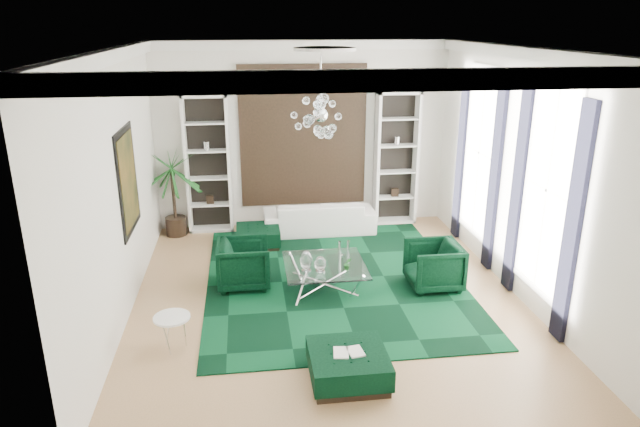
{
  "coord_description": "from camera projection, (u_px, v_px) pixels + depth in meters",
  "views": [
    {
      "loc": [
        -1.18,
        -8.07,
        4.17
      ],
      "look_at": [
        -0.04,
        0.5,
        1.22
      ],
      "focal_mm": 32.0,
      "sensor_mm": 36.0,
      "label": 1
    }
  ],
  "objects": [
    {
      "name": "curtain_near_a",
      "position": [
        573.0,
        226.0,
        7.33
      ],
      "size": [
        0.07,
        0.3,
        3.25
      ],
      "primitive_type": "cube",
      "color": "black",
      "rests_on": "floor"
    },
    {
      "name": "shelving_right",
      "position": [
        396.0,
        159.0,
        11.97
      ],
      "size": [
        0.9,
        0.38,
        2.8
      ],
      "primitive_type": null,
      "color": "white",
      "rests_on": "floor"
    },
    {
      "name": "wall_right",
      "position": [
        519.0,
        174.0,
        8.83
      ],
      "size": [
        0.02,
        7.0,
        3.8
      ],
      "primitive_type": "cube",
      "color": "silver",
      "rests_on": "ground"
    },
    {
      "name": "side_table",
      "position": [
        173.0,
        333.0,
        7.55
      ],
      "size": [
        0.48,
        0.48,
        0.47
      ],
      "primitive_type": "cylinder",
      "color": "white",
      "rests_on": "floor"
    },
    {
      "name": "window_far",
      "position": [
        480.0,
        153.0,
        10.24
      ],
      "size": [
        0.03,
        1.1,
        2.9
      ],
      "primitive_type": "cube",
      "color": "white",
      "rests_on": "wall_right"
    },
    {
      "name": "wall_front",
      "position": [
        383.0,
        284.0,
        5.16
      ],
      "size": [
        6.0,
        0.02,
        3.8
      ],
      "primitive_type": "cube",
      "color": "silver",
      "rests_on": "ground"
    },
    {
      "name": "coffee_table",
      "position": [
        325.0,
        277.0,
        9.22
      ],
      "size": [
        1.29,
        1.29,
        0.44
      ],
      "primitive_type": null,
      "color": "white",
      "rests_on": "floor"
    },
    {
      "name": "book",
      "position": [
        348.0,
        352.0,
        6.85
      ],
      "size": [
        0.37,
        0.25,
        0.03
      ],
      "primitive_type": "cube",
      "color": "white",
      "rests_on": "ottoman_front"
    },
    {
      "name": "painting",
      "position": [
        129.0,
        180.0,
        8.66
      ],
      "size": [
        0.04,
        1.3,
        1.6
      ],
      "primitive_type": "cube",
      "color": "black",
      "rests_on": "wall_left"
    },
    {
      "name": "ceiling_medallion",
      "position": [
        325.0,
        49.0,
        8.13
      ],
      "size": [
        0.9,
        0.9,
        0.05
      ],
      "primitive_type": "cylinder",
      "color": "white",
      "rests_on": "ceiling"
    },
    {
      "name": "chandelier",
      "position": [
        321.0,
        115.0,
        8.32
      ],
      "size": [
        0.86,
        0.86,
        0.77
      ],
      "primitive_type": null,
      "color": "white",
      "rests_on": "ceiling"
    },
    {
      "name": "ottoman_front",
      "position": [
        348.0,
        366.0,
        6.91
      ],
      "size": [
        0.93,
        0.93,
        0.37
      ],
      "primitive_type": "cube",
      "color": "black",
      "rests_on": "floor"
    },
    {
      "name": "curtain_near_b",
      "position": [
        517.0,
        192.0,
        8.79
      ],
      "size": [
        0.07,
        0.3,
        3.25
      ],
      "primitive_type": "cube",
      "color": "black",
      "rests_on": "floor"
    },
    {
      "name": "curtain_far_b",
      "position": [
        461.0,
        157.0,
        11.05
      ],
      "size": [
        0.07,
        0.3,
        3.25
      ],
      "primitive_type": "cube",
      "color": "black",
      "rests_on": "floor"
    },
    {
      "name": "curtain_far_a",
      "position": [
        495.0,
        178.0,
        9.58
      ],
      "size": [
        0.07,
        0.3,
        3.25
      ],
      "primitive_type": "cube",
      "color": "black",
      "rests_on": "floor"
    },
    {
      "name": "floor",
      "position": [
        327.0,
        296.0,
        9.07
      ],
      "size": [
        6.0,
        7.0,
        0.02
      ],
      "primitive_type": "cube",
      "color": "tan",
      "rests_on": "ground"
    },
    {
      "name": "ottoman_side",
      "position": [
        258.0,
        237.0,
        11.03
      ],
      "size": [
        0.83,
        0.83,
        0.37
      ],
      "primitive_type": "cube",
      "color": "black",
      "rests_on": "floor"
    },
    {
      "name": "armchair_right",
      "position": [
        434.0,
        265.0,
        9.26
      ],
      "size": [
        0.84,
        0.82,
        0.76
      ],
      "primitive_type": "imported",
      "rotation": [
        0.0,
        0.0,
        -1.57
      ],
      "color": "black",
      "rests_on": "floor"
    },
    {
      "name": "tapestry",
      "position": [
        303.0,
        136.0,
        11.7
      ],
      "size": [
        2.5,
        0.06,
        2.8
      ],
      "primitive_type": "cube",
      "color": "black",
      "rests_on": "wall_back"
    },
    {
      "name": "palm",
      "position": [
        172.0,
        181.0,
        11.29
      ],
      "size": [
        1.41,
        1.41,
        2.26
      ],
      "primitive_type": null,
      "color": "#19591E",
      "rests_on": "floor"
    },
    {
      "name": "crown_molding",
      "position": [
        328.0,
        55.0,
        7.88
      ],
      "size": [
        6.0,
        7.0,
        0.18
      ],
      "primitive_type": null,
      "color": "white",
      "rests_on": "ceiling"
    },
    {
      "name": "sofa",
      "position": [
        319.0,
        216.0,
        11.72
      ],
      "size": [
        2.26,
        0.88,
        0.66
      ],
      "primitive_type": "imported",
      "rotation": [
        0.0,
        0.0,
        3.14
      ],
      "color": "white",
      "rests_on": "floor"
    },
    {
      "name": "ceiling",
      "position": [
        328.0,
        47.0,
        7.84
      ],
      "size": [
        6.0,
        7.0,
        0.02
      ],
      "primitive_type": "cube",
      "color": "white",
      "rests_on": "ground"
    },
    {
      "name": "wall_back",
      "position": [
        303.0,
        136.0,
        11.75
      ],
      "size": [
        6.0,
        0.02,
        3.8
      ],
      "primitive_type": "cube",
      "color": "silver",
      "rests_on": "ground"
    },
    {
      "name": "armchair_left",
      "position": [
        244.0,
        264.0,
        9.3
      ],
      "size": [
        0.85,
        0.83,
        0.78
      ],
      "primitive_type": "imported",
      "rotation": [
        0.0,
        0.0,
        1.57
      ],
      "color": "black",
      "rests_on": "floor"
    },
    {
      "name": "wall_left",
      "position": [
        118.0,
        188.0,
        8.08
      ],
      "size": [
        0.02,
        7.0,
        3.8
      ],
      "primitive_type": "cube",
      "color": "silver",
      "rests_on": "ground"
    },
    {
      "name": "shelving_left",
      "position": [
        208.0,
        165.0,
        11.48
      ],
      "size": [
        0.9,
        0.38,
        2.8
      ],
      "primitive_type": null,
      "color": "white",
      "rests_on": "floor"
    },
    {
      "name": "window_near",
      "position": [
        547.0,
        190.0,
        7.99
      ],
      "size": [
        0.03,
        1.1,
        2.9
      ],
      "primitive_type": "cube",
      "color": "white",
      "rests_on": "wall_right"
    },
    {
      "name": "rug",
      "position": [
        333.0,
        279.0,
        9.62
      ],
      "size": [
        4.2,
        5.0,
        0.02
      ],
      "primitive_type": "cube",
      "color": "black",
      "rests_on": "floor"
    },
    {
      "name": "table_plant",
      "position": [
        347.0,
        264.0,
        8.9
      ],
      "size": [
        0.12,
        0.1,
        0.21
      ],
      "primitive_type": "imported",
      "color": "#19591E",
      "rests_on": "coffee_table"
    }
  ]
}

